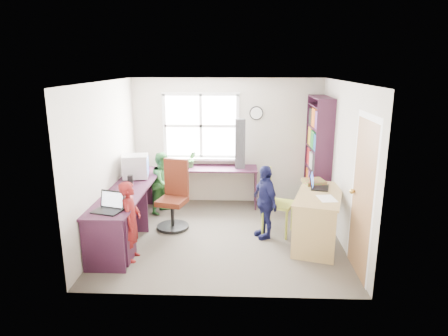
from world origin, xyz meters
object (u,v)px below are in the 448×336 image
(laptop_right, at_px, (317,184))
(crt_monitor, at_px, (136,167))
(cd_tower, at_px, (240,144))
(potted_plant, at_px, (191,160))
(laptop_left, at_px, (109,206))
(person_red, at_px, (131,221))
(l_desk, at_px, (136,214))
(wooden_chair, at_px, (273,199))
(person_navy, at_px, (265,202))
(swivel_chair, at_px, (174,199))
(person_green, at_px, (163,183))
(right_desk, at_px, (319,207))
(bookshelf, at_px, (318,158))

(laptop_right, bearing_deg, crt_monitor, 93.82)
(cd_tower, bearing_deg, potted_plant, -178.35)
(laptop_left, height_order, person_red, person_red)
(l_desk, bearing_deg, wooden_chair, 12.65)
(potted_plant, bearing_deg, laptop_left, -109.42)
(person_navy, bearing_deg, swivel_chair, -126.42)
(potted_plant, bearing_deg, cd_tower, 0.54)
(person_red, height_order, person_green, person_red)
(right_desk, distance_m, cd_tower, 2.09)
(l_desk, height_order, person_red, person_red)
(wooden_chair, relative_size, cd_tower, 1.12)
(l_desk, distance_m, laptop_right, 2.80)
(right_desk, height_order, person_navy, person_navy)
(crt_monitor, bearing_deg, swivel_chair, -32.99)
(wooden_chair, height_order, laptop_right, wooden_chair)
(l_desk, distance_m, person_navy, 1.97)
(right_desk, height_order, wooden_chair, wooden_chair)
(crt_monitor, distance_m, person_navy, 2.29)
(l_desk, relative_size, cd_tower, 3.20)
(laptop_right, distance_m, person_green, 2.75)
(person_navy, bearing_deg, laptop_left, -90.25)
(wooden_chair, relative_size, laptop_left, 2.41)
(right_desk, distance_m, person_green, 2.84)
(laptop_left, bearing_deg, l_desk, 90.33)
(cd_tower, bearing_deg, wooden_chair, -65.48)
(swivel_chair, height_order, person_green, swivel_chair)
(person_green, bearing_deg, potted_plant, -27.25)
(laptop_right, relative_size, person_red, 0.36)
(swivel_chair, distance_m, crt_monitor, 0.89)
(l_desk, relative_size, swivel_chair, 2.60)
(cd_tower, height_order, person_green, cd_tower)
(person_navy, bearing_deg, person_red, -89.84)
(right_desk, distance_m, laptop_left, 3.03)
(person_green, bearing_deg, person_navy, -96.61)
(laptop_left, distance_m, cd_tower, 2.94)
(crt_monitor, relative_size, laptop_right, 1.13)
(laptop_left, bearing_deg, person_red, 36.20)
(crt_monitor, height_order, laptop_right, crt_monitor)
(crt_monitor, distance_m, potted_plant, 1.15)
(right_desk, xyz_separation_m, wooden_chair, (-0.65, 0.35, -0.01))
(wooden_chair, height_order, crt_monitor, crt_monitor)
(cd_tower, distance_m, potted_plant, 0.97)
(wooden_chair, xyz_separation_m, person_navy, (-0.15, -0.18, 0.02))
(laptop_right, distance_m, person_navy, 0.85)
(l_desk, xyz_separation_m, potted_plant, (0.64, 1.70, 0.45))
(laptop_left, distance_m, person_navy, 2.32)
(wooden_chair, distance_m, person_green, 2.10)
(swivel_chair, bearing_deg, crt_monitor, 170.87)
(right_desk, xyz_separation_m, crt_monitor, (-2.97, 0.82, 0.38))
(bookshelf, relative_size, potted_plant, 6.88)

